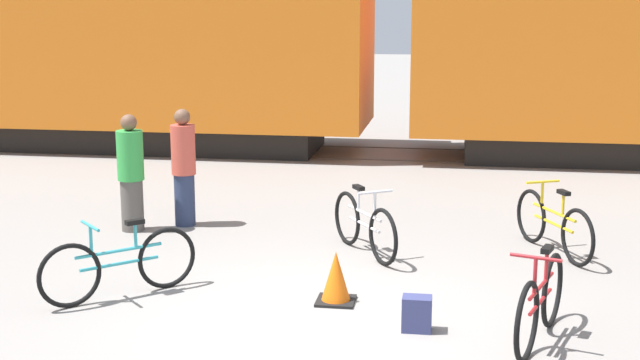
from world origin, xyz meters
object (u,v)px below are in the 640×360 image
at_px(bicycle_yellow, 553,224).
at_px(backpack, 417,314).
at_px(bicycle_teal, 120,265).
at_px(bicycle_silver, 364,225).
at_px(traffic_cone, 336,279).
at_px(person_in_green, 131,173).
at_px(person_in_red, 184,168).
at_px(bicycle_maroon, 540,303).
at_px(freight_train, 392,24).

xyz_separation_m(bicycle_yellow, backpack, (-1.53, -2.88, -0.20)).
distance_m(bicycle_teal, bicycle_yellow, 5.26).
bearing_deg(bicycle_silver, traffic_cone, -93.26).
height_order(person_in_green, person_in_red, person_in_red).
bearing_deg(backpack, bicycle_maroon, -5.99).
bearing_deg(bicycle_teal, freight_train, 76.92).
bearing_deg(backpack, person_in_green, 142.15).
relative_size(bicycle_maroon, traffic_cone, 2.92).
bearing_deg(bicycle_yellow, freight_train, 110.89).
height_order(bicycle_yellow, backpack, bicycle_yellow).
xyz_separation_m(backpack, traffic_cone, (-0.88, 0.68, 0.08)).
distance_m(bicycle_maroon, person_in_green, 6.09).
bearing_deg(traffic_cone, bicycle_teal, -174.94).
height_order(bicycle_yellow, bicycle_silver, bicycle_yellow).
distance_m(bicycle_maroon, backpack, 1.16).
bearing_deg(bicycle_teal, traffic_cone, 5.06).
distance_m(freight_train, bicycle_maroon, 10.19).
relative_size(bicycle_maroon, bicycle_yellow, 0.98).
relative_size(bicycle_maroon, person_in_red, 0.99).
distance_m(person_in_red, backpack, 4.92).
height_order(freight_train, bicycle_maroon, freight_train).
relative_size(person_in_red, backpack, 4.79).
bearing_deg(freight_train, traffic_cone, -88.98).
bearing_deg(person_in_green, bicycle_silver, -101.33).
height_order(bicycle_yellow, person_in_red, person_in_red).
bearing_deg(freight_train, bicycle_yellow, -69.11).
distance_m(bicycle_maroon, bicycle_yellow, 3.02).
height_order(bicycle_maroon, bicycle_teal, bicycle_maroon).
height_order(bicycle_silver, person_in_green, person_in_green).
xyz_separation_m(bicycle_maroon, person_in_red, (-4.52, 3.62, 0.43)).
bearing_deg(bicycle_yellow, person_in_red, 172.75).
bearing_deg(person_in_green, traffic_cone, -128.03).
relative_size(bicycle_teal, backpack, 3.83).
bearing_deg(bicycle_silver, bicycle_yellow, 9.88).
bearing_deg(bicycle_silver, person_in_red, 158.59).
xyz_separation_m(bicycle_yellow, traffic_cone, (-2.41, -2.20, -0.11)).
distance_m(bicycle_maroon, traffic_cone, 2.16).
height_order(bicycle_maroon, person_in_green, person_in_green).
xyz_separation_m(bicycle_maroon, bicycle_silver, (-1.90, 2.59, -0.02)).
relative_size(bicycle_teal, traffic_cone, 2.37).
relative_size(bicycle_maroon, bicycle_silver, 1.12).
relative_size(freight_train, person_in_red, 16.31).
relative_size(freight_train, bicycle_teal, 20.42).
xyz_separation_m(bicycle_maroon, traffic_cone, (-2.00, 0.79, -0.13)).
height_order(bicycle_maroon, bicycle_silver, bicycle_maroon).
height_order(freight_train, backpack, freight_train).
bearing_deg(bicycle_teal, person_in_green, 107.99).
height_order(bicycle_teal, backpack, bicycle_teal).
relative_size(freight_train, bicycle_yellow, 16.27).
distance_m(bicycle_yellow, person_in_green, 5.56).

